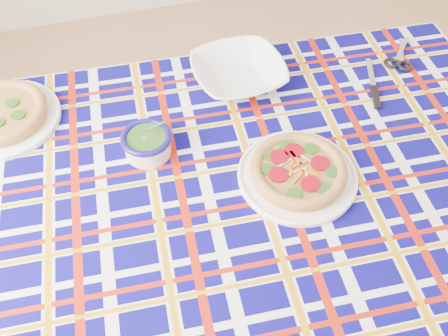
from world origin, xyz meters
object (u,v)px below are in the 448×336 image
object	(u,v)px
main_focaccia_plate	(298,170)
serving_bowl	(238,73)
dining_table	(230,199)
pesto_bowl	(147,142)

from	to	relation	value
main_focaccia_plate	serving_bowl	world-z (taller)	serving_bowl
dining_table	main_focaccia_plate	distance (m)	0.19
main_focaccia_plate	serving_bowl	xyz separation A→B (m)	(-0.04, 0.37, 0.00)
pesto_bowl	serving_bowl	bearing A→B (deg)	33.37
main_focaccia_plate	pesto_bowl	distance (m)	0.37
main_focaccia_plate	pesto_bowl	size ratio (longest dim) A/B	2.34
main_focaccia_plate	dining_table	bearing A→B (deg)	167.79
dining_table	serving_bowl	distance (m)	0.37
pesto_bowl	serving_bowl	world-z (taller)	pesto_bowl
dining_table	main_focaccia_plate	size ratio (longest dim) A/B	5.44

